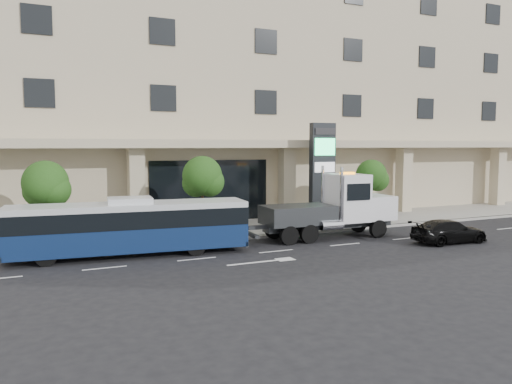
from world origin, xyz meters
TOP-DOWN VIEW (x-y plane):
  - ground at (0.00, 0.00)m, footprint 120.00×120.00m
  - sidewalk at (0.00, 5.00)m, footprint 120.00×6.00m
  - curb at (0.00, 2.00)m, footprint 120.00×0.30m
  - convention_center at (-0.00, 15.42)m, footprint 60.00×17.60m
  - tree_left at (-9.97, 3.59)m, footprint 2.27×2.20m
  - tree_mid at (-1.97, 3.59)m, footprint 2.28×2.20m
  - tree_right at (9.53, 3.59)m, footprint 2.10×2.00m
  - city_bus at (-6.56, 0.42)m, footprint 10.92×3.34m
  - tow_truck at (4.63, 0.43)m, footprint 8.72×2.42m
  - black_sedan at (9.22, -3.38)m, footprint 4.31×1.96m
  - signage_pylon at (6.08, 4.09)m, footprint 1.62×0.69m

SIDE VIEW (x-z plane):
  - ground at x=0.00m, z-range 0.00..0.00m
  - sidewalk at x=0.00m, z-range 0.00..0.15m
  - curb at x=0.00m, z-range 0.00..0.15m
  - black_sedan at x=9.22m, z-range 0.00..1.22m
  - city_bus at x=-6.56m, z-range 0.02..2.74m
  - tow_truck at x=4.63m, z-range -0.35..3.61m
  - tree_right at x=9.53m, z-range 1.01..5.06m
  - tree_left at x=-9.97m, z-range 1.00..5.22m
  - tree_mid at x=-1.97m, z-range 1.07..5.45m
  - signage_pylon at x=6.08m, z-range 0.20..6.54m
  - convention_center at x=0.00m, z-range -0.03..19.97m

